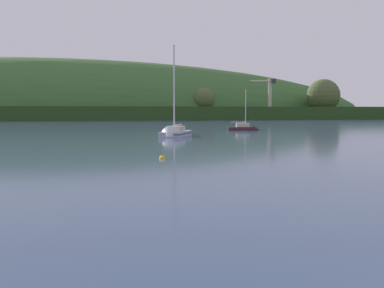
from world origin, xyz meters
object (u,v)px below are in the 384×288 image
(dockside_crane, at_px, (269,100))
(mooring_buoy_midchannel, at_px, (162,158))
(sailboat_far_left, at_px, (174,135))
(sailboat_near_mooring, at_px, (246,129))

(dockside_crane, relative_size, mooring_buoy_midchannel, 30.29)
(sailboat_far_left, height_order, mooring_buoy_midchannel, sailboat_far_left)
(dockside_crane, xyz_separation_m, sailboat_far_left, (-44.91, -111.68, -7.64))
(sailboat_far_left, relative_size, mooring_buoy_midchannel, 25.35)
(sailboat_far_left, bearing_deg, mooring_buoy_midchannel, 13.52)
(sailboat_far_left, bearing_deg, sailboat_near_mooring, 158.33)
(sailboat_near_mooring, bearing_deg, sailboat_far_left, -125.46)
(dockside_crane, xyz_separation_m, mooring_buoy_midchannel, (-47.00, -138.77, -7.89))
(dockside_crane, height_order, mooring_buoy_midchannel, dockside_crane)
(dockside_crane, height_order, sailboat_far_left, dockside_crane)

